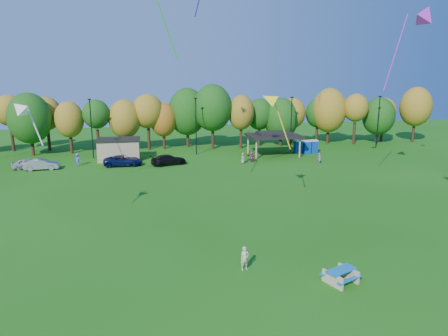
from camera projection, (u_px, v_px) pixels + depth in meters
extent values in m
plane|color=#19600F|center=(243.00, 270.00, 26.05)|extent=(160.00, 160.00, 0.00)
cylinder|color=black|center=(12.00, 139.00, 67.14)|extent=(0.50, 0.50, 4.12)
ellipsoid|color=olive|center=(9.00, 110.00, 66.06)|extent=(4.78, 4.78, 5.18)
cylinder|color=black|center=(32.00, 144.00, 63.48)|extent=(0.50, 0.50, 3.56)
ellipsoid|color=#144C0F|center=(29.00, 118.00, 62.55)|extent=(6.62, 6.62, 8.00)
cylinder|color=black|center=(49.00, 140.00, 67.63)|extent=(0.50, 0.50, 3.79)
ellipsoid|color=olive|center=(46.00, 113.00, 66.65)|extent=(4.94, 4.94, 5.58)
cylinder|color=black|center=(71.00, 143.00, 65.36)|extent=(0.50, 0.50, 3.34)
ellipsoid|color=olive|center=(69.00, 119.00, 64.49)|extent=(4.61, 4.61, 5.88)
cylinder|color=black|center=(98.00, 141.00, 65.95)|extent=(0.50, 0.50, 3.82)
ellipsoid|color=#144C0F|center=(96.00, 114.00, 64.96)|extent=(4.43, 4.43, 4.73)
cylinder|color=black|center=(126.00, 141.00, 67.47)|extent=(0.50, 0.50, 3.25)
ellipsoid|color=olive|center=(125.00, 119.00, 66.62)|extent=(5.33, 5.33, 6.53)
cylinder|color=black|center=(149.00, 138.00, 68.66)|extent=(0.50, 0.50, 3.96)
ellipsoid|color=olive|center=(148.00, 111.00, 67.62)|extent=(5.31, 5.31, 5.82)
cylinder|color=black|center=(164.00, 140.00, 69.51)|extent=(0.50, 0.50, 3.05)
ellipsoid|color=#995914|center=(163.00, 120.00, 68.71)|extent=(4.54, 4.54, 5.87)
cylinder|color=black|center=(188.00, 136.00, 71.36)|extent=(0.50, 0.50, 3.77)
ellipsoid|color=#144C0F|center=(187.00, 112.00, 70.38)|extent=(6.69, 6.69, 8.35)
cylinder|color=black|center=(213.00, 137.00, 69.20)|extent=(0.50, 0.50, 4.28)
ellipsoid|color=#144C0F|center=(213.00, 108.00, 68.08)|extent=(6.64, 6.64, 8.01)
cylinder|color=black|center=(241.00, 138.00, 69.88)|extent=(0.50, 0.50, 3.76)
ellipsoid|color=olive|center=(241.00, 113.00, 68.90)|extent=(4.49, 4.49, 6.02)
cylinder|color=black|center=(259.00, 136.00, 72.59)|extent=(0.50, 0.50, 3.43)
ellipsoid|color=#144C0F|center=(259.00, 114.00, 71.70)|extent=(4.77, 4.77, 5.63)
cylinder|color=black|center=(281.00, 138.00, 72.54)|extent=(0.50, 0.50, 2.95)
ellipsoid|color=#144C0F|center=(281.00, 119.00, 71.77)|extent=(6.14, 6.14, 7.54)
cylinder|color=black|center=(292.00, 135.00, 73.35)|extent=(0.50, 0.50, 3.52)
ellipsoid|color=olive|center=(292.00, 113.00, 72.44)|extent=(4.78, 4.78, 5.53)
cylinder|color=black|center=(317.00, 134.00, 76.01)|extent=(0.50, 0.50, 3.39)
ellipsoid|color=#144C0F|center=(318.00, 113.00, 75.13)|extent=(4.54, 4.54, 5.46)
cylinder|color=black|center=(328.00, 134.00, 75.06)|extent=(0.50, 0.50, 3.72)
ellipsoid|color=olive|center=(329.00, 110.00, 74.09)|extent=(6.32, 6.32, 8.24)
cylinder|color=black|center=(354.00, 133.00, 73.95)|extent=(0.50, 0.50, 4.06)
ellipsoid|color=olive|center=(356.00, 108.00, 72.89)|extent=(4.50, 4.50, 5.13)
cylinder|color=black|center=(377.00, 135.00, 75.53)|extent=(0.50, 0.50, 3.05)
ellipsoid|color=#144C0F|center=(379.00, 116.00, 74.73)|extent=(5.97, 5.97, 7.05)
cylinder|color=black|center=(382.00, 132.00, 77.31)|extent=(0.50, 0.50, 3.55)
ellipsoid|color=olive|center=(384.00, 111.00, 76.38)|extent=(4.60, 4.60, 4.99)
cylinder|color=black|center=(413.00, 132.00, 76.53)|extent=(0.50, 0.50, 4.07)
ellipsoid|color=olive|center=(416.00, 107.00, 75.47)|extent=(5.83, 5.83, 7.42)
cylinder|color=black|center=(92.00, 129.00, 60.68)|extent=(0.16, 0.16, 9.00)
cube|color=black|center=(89.00, 99.00, 59.68)|extent=(0.50, 0.25, 0.18)
cylinder|color=black|center=(196.00, 127.00, 63.69)|extent=(0.16, 0.16, 9.00)
cube|color=black|center=(196.00, 98.00, 62.68)|extent=(0.50, 0.25, 0.18)
cylinder|color=black|center=(291.00, 125.00, 66.69)|extent=(0.16, 0.16, 9.00)
cube|color=black|center=(292.00, 97.00, 65.68)|extent=(0.50, 0.25, 0.18)
cylinder|color=black|center=(378.00, 122.00, 69.69)|extent=(0.16, 0.16, 9.00)
cube|color=black|center=(380.00, 96.00, 68.68)|extent=(0.50, 0.25, 0.18)
cube|color=tan|center=(119.00, 150.00, 60.19)|extent=(6.00, 4.00, 3.00)
cube|color=black|center=(118.00, 139.00, 59.83)|extent=(6.30, 4.30, 0.25)
cylinder|color=tan|center=(256.00, 149.00, 60.69)|extent=(0.24, 0.24, 3.00)
cylinder|color=tan|center=(300.00, 148.00, 62.00)|extent=(0.24, 0.24, 3.00)
cylinder|color=tan|center=(248.00, 144.00, 65.47)|extent=(0.24, 0.24, 3.00)
cylinder|color=tan|center=(289.00, 143.00, 66.79)|extent=(0.24, 0.24, 3.00)
cube|color=black|center=(274.00, 136.00, 63.37)|extent=(8.20, 6.20, 0.35)
cube|color=black|center=(274.00, 133.00, 63.28)|extent=(5.00, 3.50, 0.45)
cube|color=#0C399E|center=(298.00, 147.00, 65.64)|extent=(1.10, 1.10, 2.00)
cube|color=silver|center=(298.00, 141.00, 65.40)|extent=(1.15, 1.15, 0.18)
cube|color=#0C399E|center=(307.00, 148.00, 65.22)|extent=(1.10, 1.10, 2.00)
cube|color=silver|center=(307.00, 141.00, 64.98)|extent=(1.15, 1.15, 0.18)
cube|color=#0C399E|center=(314.00, 147.00, 65.70)|extent=(1.10, 1.10, 2.00)
cube|color=silver|center=(314.00, 140.00, 65.46)|extent=(1.15, 1.15, 0.18)
cube|color=tan|center=(333.00, 280.00, 23.97)|extent=(0.73, 1.53, 0.79)
cube|color=tan|center=(348.00, 273.00, 24.74)|extent=(0.73, 1.53, 0.79)
cube|color=#1575B9|center=(341.00, 270.00, 24.26)|extent=(2.15, 1.52, 0.07)
cube|color=#1575B9|center=(350.00, 280.00, 23.78)|extent=(1.94, 1.01, 0.06)
cube|color=#1575B9|center=(332.00, 271.00, 24.89)|extent=(1.94, 1.01, 0.06)
imported|color=beige|center=(245.00, 258.00, 25.87)|extent=(0.63, 0.47, 1.60)
imported|color=#BABABA|center=(28.00, 163.00, 54.59)|extent=(4.44, 2.61, 1.42)
imported|color=gray|center=(42.00, 164.00, 53.90)|extent=(4.55, 1.80, 1.47)
imported|color=#0A1441|center=(123.00, 161.00, 56.26)|extent=(5.39, 2.55, 1.49)
imported|color=black|center=(169.00, 160.00, 56.89)|extent=(5.44, 3.45, 1.47)
imported|color=#A54461|center=(252.00, 157.00, 58.62)|extent=(1.34, 1.54, 1.68)
imported|color=#5353B6|center=(78.00, 159.00, 56.38)|extent=(1.25, 0.87, 1.77)
imported|color=gray|center=(243.00, 158.00, 57.83)|extent=(0.89, 0.91, 1.58)
imported|color=#B457B8|center=(319.00, 158.00, 57.65)|extent=(0.43, 0.60, 1.54)
cone|color=#C326CC|center=(425.00, 14.00, 38.77)|extent=(3.12, 2.73, 2.55)
cylinder|color=#C326CC|center=(396.00, 52.00, 39.96)|extent=(2.69, 1.08, 7.55)
cone|color=silver|center=(19.00, 108.00, 27.98)|extent=(1.82, 1.65, 1.50)
cylinder|color=silver|center=(35.00, 126.00, 28.81)|extent=(1.05, 0.57, 2.85)
cylinder|color=green|center=(162.00, 15.00, 31.03)|extent=(2.40, 0.85, 6.61)
cone|color=yellow|center=(268.00, 99.00, 35.29)|extent=(2.02, 1.73, 1.79)
cylinder|color=yellow|center=(282.00, 124.00, 36.41)|extent=(1.77, 0.53, 4.73)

